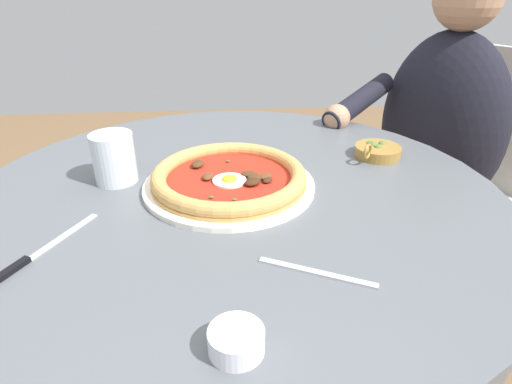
# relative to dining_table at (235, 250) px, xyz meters

# --- Properties ---
(dining_table) EXTENTS (1.00, 1.00, 0.75)m
(dining_table) POSITION_rel_dining_table_xyz_m (0.00, 0.00, 0.00)
(dining_table) COLOR #565B60
(dining_table) RESTS_ON ground
(pizza_on_plate) EXTENTS (0.32, 0.32, 0.04)m
(pizza_on_plate) POSITION_rel_dining_table_xyz_m (-0.01, 0.02, 0.15)
(pizza_on_plate) COLOR white
(pizza_on_plate) RESTS_ON dining_table
(water_glass) EXTENTS (0.08, 0.08, 0.10)m
(water_glass) POSITION_rel_dining_table_xyz_m (-0.22, 0.06, 0.18)
(water_glass) COLOR silver
(water_glass) RESTS_ON dining_table
(steak_knife) EXTENTS (0.11, 0.20, 0.01)m
(steak_knife) POSITION_rel_dining_table_xyz_m (-0.30, -0.20, 0.14)
(steak_knife) COLOR silver
(steak_knife) RESTS_ON dining_table
(ramekin_capers) EXTENTS (0.06, 0.06, 0.03)m
(ramekin_capers) POSITION_rel_dining_table_xyz_m (-0.01, -0.37, 0.15)
(ramekin_capers) COLOR white
(ramekin_capers) RESTS_ON dining_table
(olive_pan) EXTENTS (0.10, 0.11, 0.05)m
(olive_pan) POSITION_rel_dining_table_xyz_m (0.32, 0.14, 0.15)
(olive_pan) COLOR olive
(olive_pan) RESTS_ON dining_table
(fork_utensil) EXTENTS (0.15, 0.08, 0.00)m
(fork_utensil) POSITION_rel_dining_table_xyz_m (0.10, -0.25, 0.13)
(fork_utensil) COLOR #BCBCC1
(fork_utensil) RESTS_ON dining_table
(diner_person) EXTENTS (0.58, 0.44, 1.14)m
(diner_person) POSITION_rel_dining_table_xyz_m (0.61, 0.43, -0.11)
(diner_person) COLOR #282833
(diner_person) RESTS_ON ground
(cafe_chair_diner) EXTENTS (0.60, 0.60, 0.91)m
(cafe_chair_diner) POSITION_rel_dining_table_xyz_m (0.73, 0.51, -0.08)
(cafe_chair_diner) COLOR beige
(cafe_chair_diner) RESTS_ON ground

